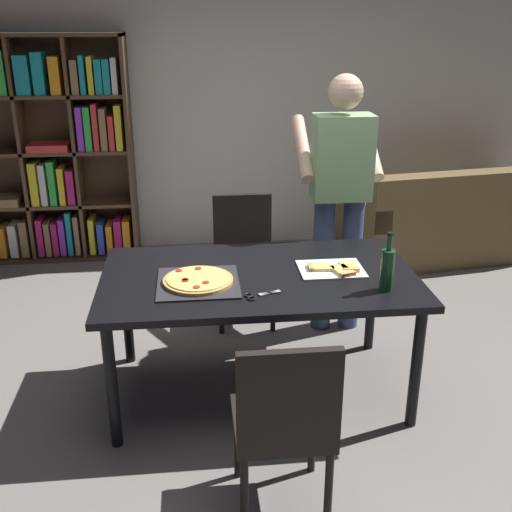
{
  "coord_description": "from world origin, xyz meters",
  "views": [
    {
      "loc": [
        -0.35,
        -3.09,
        2.09
      ],
      "look_at": [
        0.0,
        0.15,
        0.8
      ],
      "focal_mm": 42.97,
      "sensor_mm": 36.0,
      "label": 1
    }
  ],
  "objects_px": {
    "couch": "(443,225)",
    "bookshelf": "(53,153)",
    "chair_near_camera": "(285,419)",
    "dining_table": "(259,286)",
    "person_serving_pizza": "(340,191)",
    "pepperoni_pizza_on_tray": "(198,281)",
    "kitchen_scissors": "(257,295)",
    "chair_far_side": "(244,251)",
    "wine_bottle": "(387,269)"
  },
  "relations": [
    {
      "from": "chair_near_camera",
      "to": "couch",
      "type": "xyz_separation_m",
      "value": [
        1.91,
        2.97,
        -0.21
      ]
    },
    {
      "from": "dining_table",
      "to": "pepperoni_pizza_on_tray",
      "type": "distance_m",
      "value": 0.36
    },
    {
      "from": "couch",
      "to": "wine_bottle",
      "type": "distance_m",
      "value": 2.65
    },
    {
      "from": "dining_table",
      "to": "bookshelf",
      "type": "xyz_separation_m",
      "value": [
        -1.55,
        2.37,
        0.28
      ]
    },
    {
      "from": "dining_table",
      "to": "bookshelf",
      "type": "distance_m",
      "value": 2.85
    },
    {
      "from": "wine_bottle",
      "to": "kitchen_scissors",
      "type": "height_order",
      "value": "wine_bottle"
    },
    {
      "from": "couch",
      "to": "bookshelf",
      "type": "relative_size",
      "value": 0.93
    },
    {
      "from": "couch",
      "to": "bookshelf",
      "type": "height_order",
      "value": "bookshelf"
    },
    {
      "from": "bookshelf",
      "to": "couch",
      "type": "bearing_deg",
      "value": -6.37
    },
    {
      "from": "chair_far_side",
      "to": "pepperoni_pizza_on_tray",
      "type": "distance_m",
      "value": 1.15
    },
    {
      "from": "chair_far_side",
      "to": "couch",
      "type": "height_order",
      "value": "chair_far_side"
    },
    {
      "from": "person_serving_pizza",
      "to": "kitchen_scissors",
      "type": "height_order",
      "value": "person_serving_pizza"
    },
    {
      "from": "bookshelf",
      "to": "wine_bottle",
      "type": "xyz_separation_m",
      "value": [
        2.19,
        -2.64,
        -0.09
      ]
    },
    {
      "from": "bookshelf",
      "to": "dining_table",
      "type": "bearing_deg",
      "value": -56.86
    },
    {
      "from": "couch",
      "to": "person_serving_pizza",
      "type": "bearing_deg",
      "value": -136.33
    },
    {
      "from": "person_serving_pizza",
      "to": "chair_far_side",
      "type": "bearing_deg",
      "value": 160.63
    },
    {
      "from": "bookshelf",
      "to": "person_serving_pizza",
      "type": "distance_m",
      "value": 2.71
    },
    {
      "from": "kitchen_scissors",
      "to": "couch",
      "type": "bearing_deg",
      "value": 49.33
    },
    {
      "from": "kitchen_scissors",
      "to": "pepperoni_pizza_on_tray",
      "type": "bearing_deg",
      "value": 147.22
    },
    {
      "from": "chair_near_camera",
      "to": "kitchen_scissors",
      "type": "distance_m",
      "value": 0.74
    },
    {
      "from": "chair_near_camera",
      "to": "pepperoni_pizza_on_tray",
      "type": "relative_size",
      "value": 2.07
    },
    {
      "from": "dining_table",
      "to": "chair_far_side",
      "type": "relative_size",
      "value": 1.93
    },
    {
      "from": "wine_bottle",
      "to": "dining_table",
      "type": "bearing_deg",
      "value": 156.98
    },
    {
      "from": "bookshelf",
      "to": "kitchen_scissors",
      "type": "relative_size",
      "value": 9.82
    },
    {
      "from": "chair_near_camera",
      "to": "dining_table",
      "type": "bearing_deg",
      "value": 90.0
    },
    {
      "from": "dining_table",
      "to": "couch",
      "type": "xyz_separation_m",
      "value": [
        1.91,
        1.99,
        -0.38
      ]
    },
    {
      "from": "wine_bottle",
      "to": "chair_near_camera",
      "type": "bearing_deg",
      "value": -131.75
    },
    {
      "from": "chair_far_side",
      "to": "kitchen_scissors",
      "type": "distance_m",
      "value": 1.29
    },
    {
      "from": "chair_near_camera",
      "to": "wine_bottle",
      "type": "relative_size",
      "value": 2.85
    },
    {
      "from": "dining_table",
      "to": "pepperoni_pizza_on_tray",
      "type": "xyz_separation_m",
      "value": [
        -0.34,
        -0.09,
        0.08
      ]
    },
    {
      "from": "dining_table",
      "to": "chair_near_camera",
      "type": "distance_m",
      "value": 1.0
    },
    {
      "from": "wine_bottle",
      "to": "chair_far_side",
      "type": "bearing_deg",
      "value": 116.91
    },
    {
      "from": "chair_near_camera",
      "to": "person_serving_pizza",
      "type": "bearing_deg",
      "value": 70.27
    },
    {
      "from": "dining_table",
      "to": "chair_far_side",
      "type": "xyz_separation_m",
      "value": [
        0.0,
        0.98,
        -0.17
      ]
    },
    {
      "from": "chair_far_side",
      "to": "bookshelf",
      "type": "relative_size",
      "value": 0.46
    },
    {
      "from": "couch",
      "to": "wine_bottle",
      "type": "relative_size",
      "value": 5.71
    },
    {
      "from": "person_serving_pizza",
      "to": "kitchen_scissors",
      "type": "distance_m",
      "value": 1.26
    },
    {
      "from": "person_serving_pizza",
      "to": "chair_near_camera",
      "type": "bearing_deg",
      "value": -109.73
    },
    {
      "from": "dining_table",
      "to": "wine_bottle",
      "type": "height_order",
      "value": "wine_bottle"
    },
    {
      "from": "dining_table",
      "to": "kitchen_scissors",
      "type": "xyz_separation_m",
      "value": [
        -0.04,
        -0.28,
        0.07
      ]
    },
    {
      "from": "bookshelf",
      "to": "chair_near_camera",
      "type": "bearing_deg",
      "value": -65.22
    },
    {
      "from": "kitchen_scissors",
      "to": "person_serving_pizza",
      "type": "bearing_deg",
      "value": 57.45
    },
    {
      "from": "person_serving_pizza",
      "to": "pepperoni_pizza_on_tray",
      "type": "height_order",
      "value": "person_serving_pizza"
    },
    {
      "from": "dining_table",
      "to": "chair_far_side",
      "type": "distance_m",
      "value": 1.0
    },
    {
      "from": "person_serving_pizza",
      "to": "pepperoni_pizza_on_tray",
      "type": "xyz_separation_m",
      "value": [
        -0.96,
        -0.85,
        -0.23
      ]
    },
    {
      "from": "chair_near_camera",
      "to": "chair_far_side",
      "type": "distance_m",
      "value": 1.97
    },
    {
      "from": "bookshelf",
      "to": "pepperoni_pizza_on_tray",
      "type": "bearing_deg",
      "value": -63.79
    },
    {
      "from": "pepperoni_pizza_on_tray",
      "to": "kitchen_scissors",
      "type": "bearing_deg",
      "value": -32.78
    },
    {
      "from": "couch",
      "to": "bookshelf",
      "type": "xyz_separation_m",
      "value": [
        -3.46,
        0.39,
        0.65
      ]
    },
    {
      "from": "dining_table",
      "to": "person_serving_pizza",
      "type": "relative_size",
      "value": 0.99
    }
  ]
}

